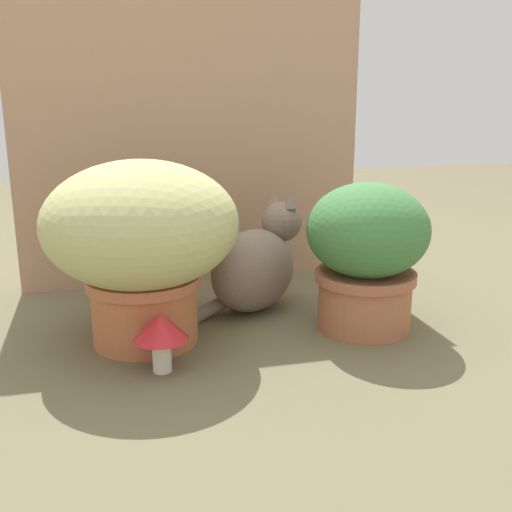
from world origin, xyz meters
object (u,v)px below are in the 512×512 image
object	(u,v)px
leafy_planter	(366,251)
mushroom_ornament_red	(161,330)
grass_planter	(141,238)
cat	(257,265)

from	to	relation	value
leafy_planter	mushroom_ornament_red	xyz separation A→B (m)	(-0.51, -0.13, -0.10)
leafy_planter	mushroom_ornament_red	size ratio (longest dim) A/B	2.79
grass_planter	cat	size ratio (longest dim) A/B	1.16
grass_planter	cat	bearing A→B (deg)	26.16
mushroom_ornament_red	leafy_planter	bearing A→B (deg)	14.09
grass_planter	mushroom_ornament_red	bearing A→B (deg)	-83.28
leafy_planter	mushroom_ornament_red	bearing A→B (deg)	-165.91
cat	mushroom_ornament_red	world-z (taller)	cat
cat	mushroom_ornament_red	size ratio (longest dim) A/B	2.93
grass_planter	cat	world-z (taller)	grass_planter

